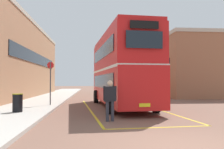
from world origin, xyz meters
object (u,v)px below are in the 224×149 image
at_px(double_decker_bus, 120,69).
at_px(single_deck_bus, 134,82).
at_px(bus_stop_sign, 50,79).
at_px(litter_bin, 18,103).
at_px(pedestrian_boarding, 110,97).

relative_size(double_decker_bus, single_deck_bus, 1.18).
bearing_deg(bus_stop_sign, litter_bin, -105.18).
bearing_deg(pedestrian_boarding, double_decker_bus, 79.02).
bearing_deg(bus_stop_sign, single_deck_bus, 63.75).
bearing_deg(double_decker_bus, bus_stop_sign, 175.12).
relative_size(single_deck_bus, bus_stop_sign, 3.21).
height_order(single_deck_bus, pedestrian_boarding, single_deck_bus).
relative_size(double_decker_bus, bus_stop_sign, 3.80).
relative_size(pedestrian_boarding, bus_stop_sign, 0.61).
bearing_deg(single_deck_bus, pedestrian_boarding, -102.35).
xyz_separation_m(single_deck_bus, litter_bin, (-9.80, -21.56, -1.03)).
xyz_separation_m(pedestrian_boarding, bus_stop_sign, (-3.52, 6.21, 0.83)).
relative_size(double_decker_bus, pedestrian_boarding, 6.23).
height_order(double_decker_bus, single_deck_bus, double_decker_bus).
xyz_separation_m(litter_bin, bus_stop_sign, (1.02, 3.77, 1.24)).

